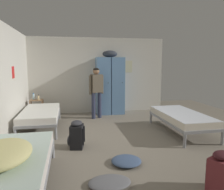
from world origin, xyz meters
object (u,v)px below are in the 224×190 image
object	(u,v)px
bedding_heap	(3,153)
lotion_bottle	(38,97)
bed_left_front	(14,162)
clothes_pile_denim	(126,161)
water_bottle	(34,97)
shelf_unit	(37,107)
person_traveler	(96,88)
backpack_maroon	(222,173)
bed_left_rear	(41,114)
clothes_pile_grey	(110,182)
locker_bank	(110,84)
bed_right	(182,117)
backpack_black	(76,135)

from	to	relation	value
bedding_heap	lotion_bottle	xyz separation A→B (m)	(-0.12, 4.17, 0.03)
bed_left_front	clothes_pile_denim	world-z (taller)	bed_left_front
water_bottle	lotion_bottle	xyz separation A→B (m)	(0.15, -0.06, -0.02)
shelf_unit	bed_left_front	distance (m)	3.98
person_traveler	bed_left_front	bearing A→B (deg)	-113.07
backpack_maroon	clothes_pile_denim	size ratio (longest dim) A/B	1.10
shelf_unit	bedding_heap	xyz separation A→B (m)	(0.19, -4.21, 0.26)
shelf_unit	bed_left_rear	size ratio (longest dim) A/B	0.30
bedding_heap	clothes_pile_grey	world-z (taller)	bedding_heap
backpack_maroon	shelf_unit	bearing A→B (deg)	122.36
locker_bank	lotion_bottle	world-z (taller)	locker_bank
bed_right	bedding_heap	xyz separation A→B (m)	(-3.43, -2.05, 0.23)
shelf_unit	clothes_pile_grey	world-z (taller)	shelf_unit
locker_bank	bed_left_front	xyz separation A→B (m)	(-2.06, -4.17, -0.59)
person_traveler	water_bottle	bearing A→B (deg)	168.58
bed_left_rear	bedding_heap	xyz separation A→B (m)	(-0.06, -3.06, 0.23)
locker_bank	backpack_maroon	distance (m)	4.84
shelf_unit	bedding_heap	size ratio (longest dim) A/B	0.64
bed_left_rear	clothes_pile_grey	distance (m)	3.23
backpack_black	lotion_bottle	bearing A→B (deg)	111.51
locker_bank	clothes_pile_denim	bearing A→B (deg)	-96.44
bed_left_front	bed_left_rear	distance (m)	2.81
locker_bank	bedding_heap	world-z (taller)	locker_bank
shelf_unit	clothes_pile_denim	world-z (taller)	shelf_unit
bed_left_rear	clothes_pile_denim	distance (m)	2.90
shelf_unit	clothes_pile_grey	bearing A→B (deg)	-70.09
bedding_heap	backpack_black	bearing A→B (deg)	59.86
shelf_unit	water_bottle	world-z (taller)	water_bottle
locker_bank	clothes_pile_denim	world-z (taller)	locker_bank
bedding_heap	clothes_pile_grey	size ratio (longest dim) A/B	1.51
bed_right	clothes_pile_grey	size ratio (longest dim) A/B	3.20
locker_bank	person_traveler	size ratio (longest dim) A/B	1.36
person_traveler	lotion_bottle	distance (m)	1.77
bed_left_rear	water_bottle	bearing A→B (deg)	105.70
bed_left_rear	bed_right	bearing A→B (deg)	-16.62
locker_bank	backpack_maroon	bearing A→B (deg)	-83.07
bed_left_front	backpack_maroon	xyz separation A→B (m)	(2.63, -0.58, -0.12)
person_traveler	backpack_black	xyz separation A→B (m)	(-0.69, -2.29, -0.66)
shelf_unit	backpack_black	size ratio (longest dim) A/B	1.04
bed_left_rear	water_bottle	distance (m)	1.25
shelf_unit	bed_left_front	size ratio (longest dim) A/B	0.30
shelf_unit	bed_left_rear	xyz separation A→B (m)	(0.25, -1.15, 0.04)
water_bottle	backpack_black	distance (m)	2.94
person_traveler	clothes_pile_grey	xyz separation A→B (m)	(-0.30, -3.76, -0.88)
water_bottle	clothes_pile_denim	world-z (taller)	water_bottle
bedding_heap	clothes_pile_denim	size ratio (longest dim) A/B	1.79
shelf_unit	person_traveler	world-z (taller)	person_traveler
bed_left_front	clothes_pile_grey	size ratio (longest dim) A/B	3.20
locker_bank	bed_left_rear	world-z (taller)	locker_bank
person_traveler	backpack_black	distance (m)	2.48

